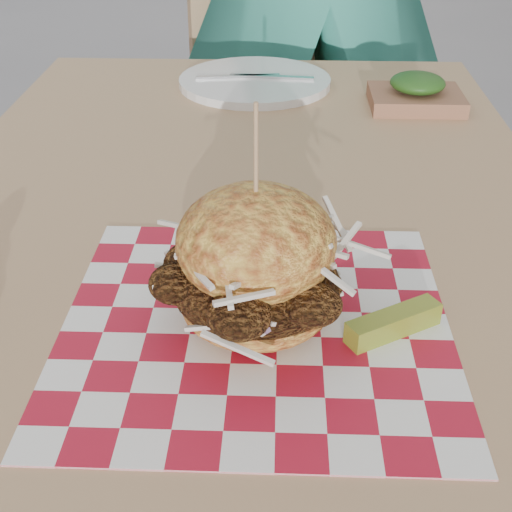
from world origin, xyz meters
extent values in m
cube|color=tan|center=(-0.06, 0.03, 0.73)|extent=(0.80, 1.20, 0.04)
cylinder|color=#333338|center=(-0.40, 0.57, 0.35)|extent=(0.05, 0.05, 0.71)
cylinder|color=#333338|center=(0.28, 0.57, 0.35)|extent=(0.05, 0.05, 0.71)
cube|color=tan|center=(-0.06, 1.02, 0.45)|extent=(0.54, 0.54, 0.04)
cube|color=tan|center=(-0.13, 1.21, 0.70)|extent=(0.41, 0.18, 0.50)
cylinder|color=#333338|center=(-0.17, 0.79, 0.21)|extent=(0.03, 0.03, 0.43)
cylinder|color=#333338|center=(0.17, 0.91, 0.21)|extent=(0.03, 0.03, 0.43)
cylinder|color=#333338|center=(-0.29, 1.13, 0.21)|extent=(0.03, 0.03, 0.43)
cylinder|color=#333338|center=(0.05, 1.25, 0.21)|extent=(0.03, 0.03, 0.43)
cube|color=#B71229|center=(-0.03, -0.24, 0.75)|extent=(0.36, 0.36, 0.00)
ellipsoid|color=gold|center=(-0.03, -0.24, 0.78)|extent=(0.14, 0.14, 0.05)
ellipsoid|color=brown|center=(-0.03, -0.24, 0.80)|extent=(0.15, 0.14, 0.08)
ellipsoid|color=gold|center=(-0.03, -0.24, 0.84)|extent=(0.14, 0.14, 0.10)
cylinder|color=tan|center=(-0.03, -0.24, 0.91)|extent=(0.00, 0.00, 0.11)
cube|color=olive|center=(0.10, -0.25, 0.76)|extent=(0.09, 0.07, 0.02)
cylinder|color=white|center=(-0.06, 0.47, 0.76)|extent=(0.27, 0.27, 0.01)
cube|color=silver|center=(-0.09, 0.47, 0.77)|extent=(0.15, 0.03, 0.00)
cube|color=silver|center=(-0.03, 0.47, 0.77)|extent=(0.15, 0.03, 0.00)
cube|color=#8F5B41|center=(0.21, 0.37, 0.76)|extent=(0.15, 0.12, 0.02)
ellipsoid|color=#163F12|center=(0.21, 0.37, 0.79)|extent=(0.09, 0.09, 0.03)
camera|label=1|loc=(-0.01, -0.77, 1.15)|focal=50.00mm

